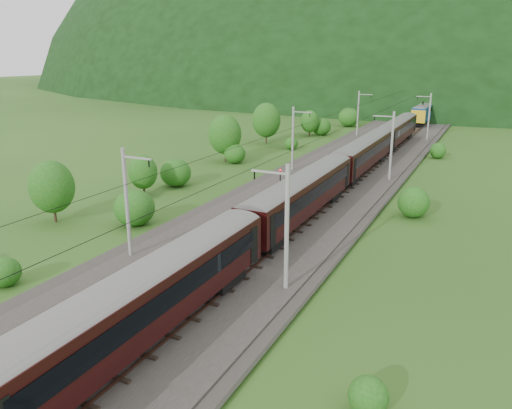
% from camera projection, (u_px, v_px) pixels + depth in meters
% --- Properties ---
extents(ground, '(600.00, 600.00, 0.00)m').
position_uv_depth(ground, '(203.00, 274.00, 34.37)').
color(ground, '#264A17').
rests_on(ground, ground).
extents(railbed, '(14.00, 220.00, 0.30)m').
position_uv_depth(railbed, '(264.00, 228.00, 42.95)').
color(railbed, '#38332D').
rests_on(railbed, ground).
extents(track_left, '(2.40, 220.00, 0.27)m').
position_uv_depth(track_left, '(239.00, 222.00, 43.88)').
color(track_left, brown).
rests_on(track_left, railbed).
extents(track_right, '(2.40, 220.00, 0.27)m').
position_uv_depth(track_right, '(290.00, 230.00, 41.88)').
color(track_right, brown).
rests_on(track_right, railbed).
extents(catenary_left, '(2.54, 192.28, 8.00)m').
position_uv_depth(catenary_left, '(293.00, 137.00, 63.22)').
color(catenary_left, gray).
rests_on(catenary_left, railbed).
extents(catenary_right, '(2.54, 192.28, 8.00)m').
position_uv_depth(catenary_right, '(391.00, 144.00, 58.11)').
color(catenary_right, gray).
rests_on(catenary_right, railbed).
extents(overhead_wires, '(4.83, 198.00, 0.03)m').
position_uv_depth(overhead_wires, '(264.00, 149.00, 40.95)').
color(overhead_wires, black).
rests_on(overhead_wires, ground).
extents(mountain_main, '(504.00, 360.00, 244.00)m').
position_uv_depth(mountain_main, '(467.00, 84.00, 258.51)').
color(mountain_main, black).
rests_on(mountain_main, ground).
extents(mountain_ridge, '(336.00, 280.00, 132.00)m').
position_uv_depth(mountain_ridge, '(284.00, 77.00, 343.09)').
color(mountain_ridge, black).
rests_on(mountain_ridge, ground).
extents(train, '(2.83, 136.34, 4.92)m').
position_uv_depth(train, '(338.00, 165.00, 52.63)').
color(train, black).
rests_on(train, ground).
extents(hazard_post_near, '(0.15, 0.15, 1.42)m').
position_uv_depth(hazard_post_near, '(364.00, 151.00, 72.85)').
color(hazard_post_near, red).
rests_on(hazard_post_near, railbed).
extents(hazard_post_far, '(0.17, 0.17, 1.60)m').
position_uv_depth(hazard_post_far, '(362.00, 155.00, 69.31)').
color(hazard_post_far, red).
rests_on(hazard_post_far, railbed).
extents(signal, '(0.23, 0.23, 2.04)m').
position_uv_depth(signal, '(280.00, 177.00, 55.49)').
color(signal, black).
rests_on(signal, railbed).
extents(vegetation_left, '(11.65, 145.12, 6.88)m').
position_uv_depth(vegetation_left, '(157.00, 171.00, 52.70)').
color(vegetation_left, '#1A5516').
rests_on(vegetation_left, ground).
extents(vegetation_right, '(5.95, 89.87, 2.60)m').
position_uv_depth(vegetation_right, '(405.00, 220.00, 42.16)').
color(vegetation_right, '#1A5516').
rests_on(vegetation_right, ground).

